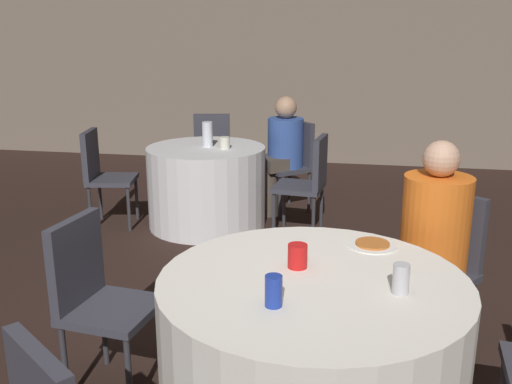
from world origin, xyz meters
The scene contains 17 objects.
wall_back centered at (0.00, 5.22, 1.40)m, with size 16.00×0.06×2.80m.
table_near centered at (0.13, -0.15, 0.36)m, with size 1.31×1.31×0.72m.
table_far centered at (-1.04, 2.45, 0.36)m, with size 1.05×1.05×0.72m.
chair_near_west centered at (-0.93, -0.01, 0.52)m, with size 0.45×0.45×0.87m.
chair_near_northeast centered at (0.76, 0.71, 0.52)m, with size 0.56×0.56×0.87m.
chair_far_northeast centered at (-0.34, 3.07, 0.52)m, with size 0.56×0.56×0.87m.
chair_far_west centered at (-1.96, 2.29, 0.52)m, with size 0.47×0.46×0.87m.
chair_far_north centered at (-1.23, 3.37, 0.52)m, with size 0.47×0.48×0.87m.
chair_far_east centered at (-0.11, 2.34, 0.52)m, with size 0.45×0.45×0.87m.
person_blue_shirt centered at (-0.46, 2.97, 0.57)m, with size 0.48×0.47×1.12m.
person_orange_shirt centered at (0.67, 0.59, 0.60)m, with size 0.47×0.50×1.18m.
pizza_plate_near centered at (0.37, 0.28, 0.73)m, with size 0.23×0.23×0.02m.
soda_can_blue centered at (0.00, -0.41, 0.79)m, with size 0.07×0.07×0.12m.
soda_can_silver centered at (0.47, -0.22, 0.79)m, with size 0.07×0.07×0.12m.
cup_near centered at (0.05, -0.04, 0.78)m, with size 0.09×0.09×0.11m.
bottle_far centered at (-1.03, 2.47, 0.83)m, with size 0.09×0.09×0.22m.
cup_far centered at (-0.86, 2.41, 0.78)m, with size 0.09×0.09×0.10m.
Camera 1 is at (0.28, -2.33, 1.72)m, focal length 40.00 mm.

